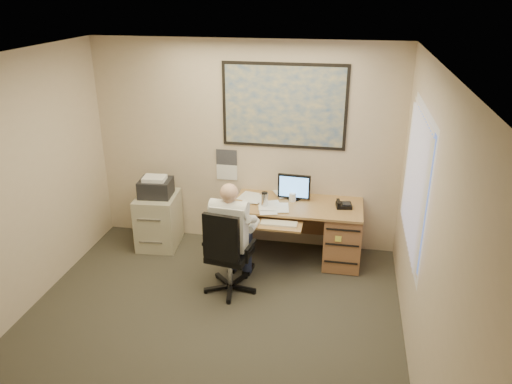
% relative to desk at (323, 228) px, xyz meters
% --- Properties ---
extents(room_shell, '(4.00, 4.50, 2.70)m').
position_rel_desk_xyz_m(room_shell, '(-1.08, -1.90, 0.91)').
color(room_shell, '#333028').
rests_on(room_shell, ground).
extents(desk, '(1.60, 0.97, 1.08)m').
position_rel_desk_xyz_m(desk, '(0.00, 0.00, 0.00)').
color(desk, '#AE814A').
rests_on(desk, ground).
extents(world_map, '(1.56, 0.03, 1.06)m').
position_rel_desk_xyz_m(world_map, '(-0.58, 0.33, 1.46)').
color(world_map, '#1E4C93').
rests_on(world_map, room_shell).
extents(wall_calendar, '(0.28, 0.01, 0.42)m').
position_rel_desk_xyz_m(wall_calendar, '(-1.33, 0.34, 0.64)').
color(wall_calendar, white).
rests_on(wall_calendar, room_shell).
extents(window_blinds, '(0.06, 1.40, 1.30)m').
position_rel_desk_xyz_m(window_blinds, '(0.89, -1.10, 1.11)').
color(window_blinds, '#EFE8CF').
rests_on(window_blinds, room_shell).
extents(filing_cabinet, '(0.56, 0.66, 0.99)m').
position_rel_desk_xyz_m(filing_cabinet, '(-2.20, -0.02, -0.01)').
color(filing_cabinet, '#B4AE91').
rests_on(filing_cabinet, ground).
extents(office_chair, '(0.71, 0.71, 1.05)m').
position_rel_desk_xyz_m(office_chair, '(-1.00, -0.96, -0.13)').
color(office_chair, black).
rests_on(office_chair, ground).
extents(person, '(0.59, 0.81, 1.31)m').
position_rel_desk_xyz_m(person, '(-1.00, -0.88, 0.21)').
color(person, white).
rests_on(person, office_chair).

